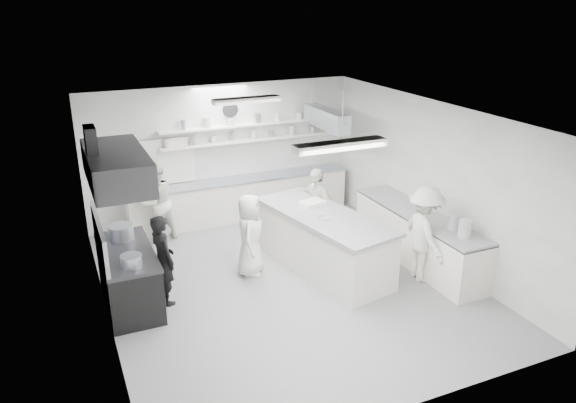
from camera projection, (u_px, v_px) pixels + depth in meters
name	position (u px, v px, depth m)	size (l,w,h in m)	color
floor	(285.00, 283.00, 9.81)	(6.00, 7.00, 0.02)	#9B9B9D
ceiling	(285.00, 114.00, 8.75)	(6.00, 7.00, 0.02)	silver
wall_back	(222.00, 152.00, 12.28)	(6.00, 0.04, 3.00)	white
wall_front	(408.00, 303.00, 6.28)	(6.00, 0.04, 3.00)	white
wall_left	(99.00, 233.00, 8.15)	(0.04, 7.00, 3.00)	white
wall_right	(431.00, 181.00, 10.41)	(0.04, 7.00, 3.00)	white
stove	(129.00, 279.00, 9.01)	(0.80, 1.80, 0.90)	black
exhaust_hood	(117.00, 167.00, 8.34)	(0.85, 2.00, 0.50)	#313133
back_counter	(241.00, 199.00, 12.50)	(5.00, 0.60, 0.92)	white
shelf_lower	(254.00, 140.00, 12.34)	(4.20, 0.26, 0.04)	white
shelf_upper	(253.00, 124.00, 12.22)	(4.20, 0.26, 0.04)	white
pass_through_window	(164.00, 162.00, 11.79)	(1.30, 0.04, 1.00)	black
wall_clock	(230.00, 109.00, 11.99)	(0.32, 0.32, 0.05)	silver
right_counter	(418.00, 238.00, 10.47)	(0.74, 3.30, 0.94)	white
pot_rack	(326.00, 119.00, 11.81)	(0.30, 1.60, 0.40)	#A6ABB6
light_fixture_front	(340.00, 145.00, 7.23)	(1.30, 0.25, 0.10)	white
light_fixture_rear	(247.00, 100.00, 10.32)	(1.30, 0.25, 0.10)	white
prep_island	(323.00, 243.00, 10.13)	(1.05, 2.82, 1.04)	white
stove_pot	(121.00, 234.00, 9.21)	(0.41, 0.41, 0.30)	#A6ABB6
cook_stove	(163.00, 260.00, 8.95)	(0.56, 0.37, 1.53)	black
cook_back	(156.00, 202.00, 11.20)	(0.82, 0.64, 1.69)	silver
cook_island_left	(250.00, 235.00, 9.89)	(0.74, 0.48, 1.52)	silver
cook_island_right	(316.00, 208.00, 10.99)	(0.96, 0.40, 1.63)	silver
cook_right	(424.00, 234.00, 9.66)	(1.12, 0.64, 1.73)	silver
bowl_island_a	(325.00, 219.00, 9.77)	(0.24, 0.24, 0.06)	#A6ABB6
bowl_island_b	(322.00, 220.00, 9.73)	(0.18, 0.18, 0.06)	white
bowl_right	(430.00, 212.00, 10.38)	(0.21, 0.21, 0.05)	white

